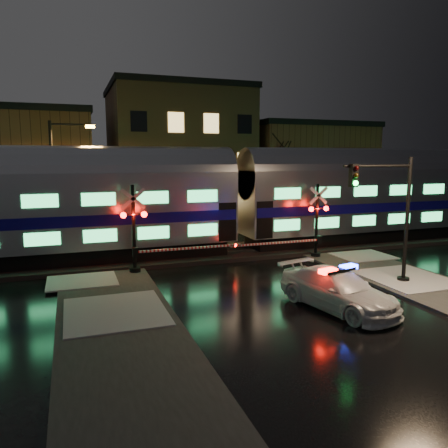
{
  "coord_description": "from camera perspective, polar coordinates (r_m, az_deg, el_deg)",
  "views": [
    {
      "loc": [
        -7.84,
        -18.39,
        5.59
      ],
      "look_at": [
        -0.42,
        2.5,
        2.2
      ],
      "focal_mm": 35.0,
      "sensor_mm": 36.0,
      "label": 1
    }
  ],
  "objects": [
    {
      "name": "streetlight",
      "position": [
        27.42,
        -20.89,
        5.69
      ],
      "size": [
        2.57,
        0.27,
        7.68
      ],
      "color": "black",
      "rests_on": "ground"
    },
    {
      "name": "building_mid",
      "position": [
        42.06,
        -6.1,
        8.86
      ],
      "size": [
        12.0,
        11.0,
        11.5
      ],
      "primitive_type": "cube",
      "color": "brown",
      "rests_on": "ground"
    },
    {
      "name": "sidewalk_left",
      "position": [
        13.63,
        -12.69,
        -15.46
      ],
      "size": [
        4.0,
        20.0,
        0.12
      ],
      "primitive_type": "cube",
      "color": "#2D2D2D",
      "rests_on": "ground"
    },
    {
      "name": "ballast",
      "position": [
        25.27,
        -1.01,
        -3.81
      ],
      "size": [
        90.0,
        4.2,
        0.24
      ],
      "primitive_type": "cube",
      "color": "black",
      "rests_on": "ground"
    },
    {
      "name": "train",
      "position": [
        25.18,
        1.64,
        3.67
      ],
      "size": [
        51.0,
        3.12,
        5.92
      ],
      "color": "black",
      "rests_on": "ballast"
    },
    {
      "name": "police_car",
      "position": [
        16.91,
        14.62,
        -8.31
      ],
      "size": [
        3.1,
        5.3,
        1.61
      ],
      "rotation": [
        0.0,
        0.0,
        0.23
      ],
      "color": "white",
      "rests_on": "ground"
    },
    {
      "name": "building_left",
      "position": [
        40.73,
        -27.0,
        6.22
      ],
      "size": [
        14.0,
        10.0,
        9.0
      ],
      "primitive_type": "cube",
      "color": "brown",
      "rests_on": "ground"
    },
    {
      "name": "crossing_signal_left",
      "position": [
        21.28,
        -10.7,
        -1.75
      ],
      "size": [
        6.1,
        0.67,
        4.32
      ],
      "color": "black",
      "rests_on": "ground"
    },
    {
      "name": "building_right",
      "position": [
        46.42,
        10.0,
        6.91
      ],
      "size": [
        12.0,
        10.0,
        8.5
      ],
      "primitive_type": "cube",
      "color": "brown",
      "rests_on": "ground"
    },
    {
      "name": "traffic_light",
      "position": [
        20.12,
        21.02,
        0.67
      ],
      "size": [
        3.63,
        0.67,
        5.61
      ],
      "rotation": [
        0.0,
        0.0,
        -0.08
      ],
      "color": "black",
      "rests_on": "ground"
    },
    {
      "name": "crossing_signal_right",
      "position": [
        24.47,
        11.38,
        -0.58
      ],
      "size": [
        5.87,
        0.66,
        4.15
      ],
      "color": "black",
      "rests_on": "ground"
    },
    {
      "name": "ground",
      "position": [
        20.76,
        3.42,
        -6.94
      ],
      "size": [
        120.0,
        120.0,
        0.0
      ],
      "primitive_type": "plane",
      "color": "black",
      "rests_on": "ground"
    }
  ]
}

